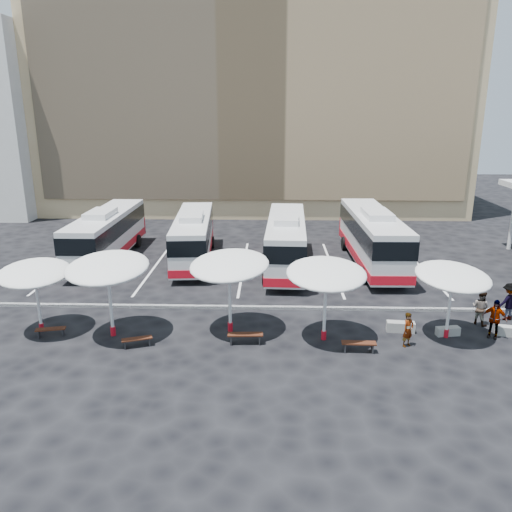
{
  "coord_description": "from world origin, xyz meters",
  "views": [
    {
      "loc": [
        1.81,
        -24.21,
        10.16
      ],
      "look_at": [
        1.0,
        3.0,
        2.2
      ],
      "focal_mm": 35.0,
      "sensor_mm": 36.0,
      "label": 1
    }
  ],
  "objects_px": {
    "bus_2": "(286,240)",
    "sunshade_3": "(326,274)",
    "bus_1": "(193,236)",
    "passenger_1": "(481,308)",
    "bus_0": "(107,233)",
    "wood_bench_2": "(245,336)",
    "conc_bench_1": "(448,331)",
    "passenger_3": "(508,302)",
    "sunshade_0": "(34,273)",
    "sunshade_4": "(453,277)",
    "conc_bench_2": "(510,331)",
    "sunshade_2": "(229,266)",
    "wood_bench_3": "(359,344)",
    "sunshade_1": "(107,268)",
    "bus_3": "(372,236)",
    "conc_bench_0": "(401,327)",
    "passenger_2": "(494,319)",
    "wood_bench_0": "(51,330)",
    "passenger_0": "(408,330)",
    "wood_bench_1": "(137,340)"
  },
  "relations": [
    {
      "from": "bus_2",
      "to": "sunshade_3",
      "type": "height_order",
      "value": "sunshade_3"
    },
    {
      "from": "bus_1",
      "to": "passenger_1",
      "type": "distance_m",
      "value": 18.92
    },
    {
      "from": "bus_0",
      "to": "wood_bench_2",
      "type": "relative_size",
      "value": 7.22
    },
    {
      "from": "conc_bench_1",
      "to": "passenger_3",
      "type": "bearing_deg",
      "value": 28.6
    },
    {
      "from": "sunshade_0",
      "to": "sunshade_4",
      "type": "xyz_separation_m",
      "value": [
        19.15,
        -0.12,
        0.06
      ]
    },
    {
      "from": "bus_0",
      "to": "conc_bench_2",
      "type": "distance_m",
      "value": 25.65
    },
    {
      "from": "bus_2",
      "to": "sunshade_0",
      "type": "height_order",
      "value": "bus_2"
    },
    {
      "from": "sunshade_2",
      "to": "wood_bench_3",
      "type": "height_order",
      "value": "sunshade_2"
    },
    {
      "from": "sunshade_1",
      "to": "wood_bench_2",
      "type": "xyz_separation_m",
      "value": [
        6.25,
        -0.69,
        -2.96
      ]
    },
    {
      "from": "wood_bench_3",
      "to": "conc_bench_1",
      "type": "height_order",
      "value": "wood_bench_3"
    },
    {
      "from": "sunshade_0",
      "to": "conc_bench_1",
      "type": "height_order",
      "value": "sunshade_0"
    },
    {
      "from": "bus_3",
      "to": "passenger_1",
      "type": "distance_m",
      "value": 10.69
    },
    {
      "from": "bus_1",
      "to": "bus_3",
      "type": "distance_m",
      "value": 12.29
    },
    {
      "from": "conc_bench_1",
      "to": "wood_bench_3",
      "type": "bearing_deg",
      "value": -157.98
    },
    {
      "from": "sunshade_4",
      "to": "conc_bench_0",
      "type": "xyz_separation_m",
      "value": [
        -1.97,
        0.57,
        -2.73
      ]
    },
    {
      "from": "bus_0",
      "to": "passenger_1",
      "type": "xyz_separation_m",
      "value": [
        21.8,
        -10.57,
        -1.02
      ]
    },
    {
      "from": "sunshade_4",
      "to": "sunshade_0",
      "type": "bearing_deg",
      "value": 179.65
    },
    {
      "from": "sunshade_3",
      "to": "passenger_1",
      "type": "bearing_deg",
      "value": 13.88
    },
    {
      "from": "sunshade_4",
      "to": "wood_bench_3",
      "type": "xyz_separation_m",
      "value": [
        -4.33,
        -1.6,
        -2.62
      ]
    },
    {
      "from": "sunshade_4",
      "to": "conc_bench_1",
      "type": "distance_m",
      "value": 2.78
    },
    {
      "from": "passenger_2",
      "to": "wood_bench_0",
      "type": "bearing_deg",
      "value": -147.56
    },
    {
      "from": "bus_3",
      "to": "conc_bench_1",
      "type": "height_order",
      "value": "bus_3"
    },
    {
      "from": "conc_bench_2",
      "to": "bus_3",
      "type": "bearing_deg",
      "value": 110.88
    },
    {
      "from": "bus_3",
      "to": "wood_bench_2",
      "type": "bearing_deg",
      "value": -123.39
    },
    {
      "from": "bus_1",
      "to": "passenger_0",
      "type": "relative_size",
      "value": 7.05
    },
    {
      "from": "wood_bench_2",
      "to": "conc_bench_2",
      "type": "height_order",
      "value": "wood_bench_2"
    },
    {
      "from": "bus_1",
      "to": "bus_3",
      "type": "bearing_deg",
      "value": -6.6
    },
    {
      "from": "wood_bench_3",
      "to": "bus_1",
      "type": "bearing_deg",
      "value": 124.16
    },
    {
      "from": "sunshade_3",
      "to": "sunshade_4",
      "type": "height_order",
      "value": "sunshade_3"
    },
    {
      "from": "bus_1",
      "to": "sunshade_1",
      "type": "xyz_separation_m",
      "value": [
        -1.99,
        -12.3,
        1.54
      ]
    },
    {
      "from": "passenger_0",
      "to": "passenger_1",
      "type": "relative_size",
      "value": 0.92
    },
    {
      "from": "sunshade_3",
      "to": "wood_bench_2",
      "type": "xyz_separation_m",
      "value": [
        -3.59,
        -0.55,
        -2.81
      ]
    },
    {
      "from": "sunshade_1",
      "to": "wood_bench_2",
      "type": "distance_m",
      "value": 6.95
    },
    {
      "from": "wood_bench_0",
      "to": "bus_2",
      "type": "bearing_deg",
      "value": 45.04
    },
    {
      "from": "sunshade_4",
      "to": "sunshade_3",
      "type": "bearing_deg",
      "value": -176.0
    },
    {
      "from": "passenger_2",
      "to": "passenger_3",
      "type": "xyz_separation_m",
      "value": [
        1.59,
        2.11,
        0.03
      ]
    },
    {
      "from": "wood_bench_2",
      "to": "conc_bench_0",
      "type": "distance_m",
      "value": 7.5
    },
    {
      "from": "conc_bench_0",
      "to": "passenger_1",
      "type": "height_order",
      "value": "passenger_1"
    },
    {
      "from": "bus_2",
      "to": "sunshade_4",
      "type": "relative_size",
      "value": 2.72
    },
    {
      "from": "sunshade_3",
      "to": "sunshade_2",
      "type": "bearing_deg",
      "value": 169.81
    },
    {
      "from": "bus_1",
      "to": "wood_bench_0",
      "type": "xyz_separation_m",
      "value": [
        -4.85,
        -12.52,
        -1.48
      ]
    },
    {
      "from": "sunshade_1",
      "to": "sunshade_2",
      "type": "xyz_separation_m",
      "value": [
        5.46,
        0.65,
        -0.04
      ]
    },
    {
      "from": "bus_3",
      "to": "sunshade_3",
      "type": "xyz_separation_m",
      "value": [
        -4.42,
        -12.0,
        1.19
      ]
    },
    {
      "from": "bus_2",
      "to": "sunshade_1",
      "type": "xyz_separation_m",
      "value": [
        -8.4,
        -11.06,
        1.46
      ]
    },
    {
      "from": "bus_3",
      "to": "wood_bench_2",
      "type": "xyz_separation_m",
      "value": [
        -8.01,
        -12.55,
        -1.62
      ]
    },
    {
      "from": "sunshade_3",
      "to": "wood_bench_3",
      "type": "relative_size",
      "value": 2.5
    },
    {
      "from": "wood_bench_0",
      "to": "passenger_0",
      "type": "height_order",
      "value": "passenger_0"
    },
    {
      "from": "wood_bench_2",
      "to": "sunshade_1",
      "type": "bearing_deg",
      "value": 173.73
    },
    {
      "from": "sunshade_3",
      "to": "conc_bench_2",
      "type": "xyz_separation_m",
      "value": [
        8.75,
        0.65,
        -2.96
      ]
    },
    {
      "from": "wood_bench_1",
      "to": "wood_bench_3",
      "type": "distance_m",
      "value": 9.81
    }
  ]
}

